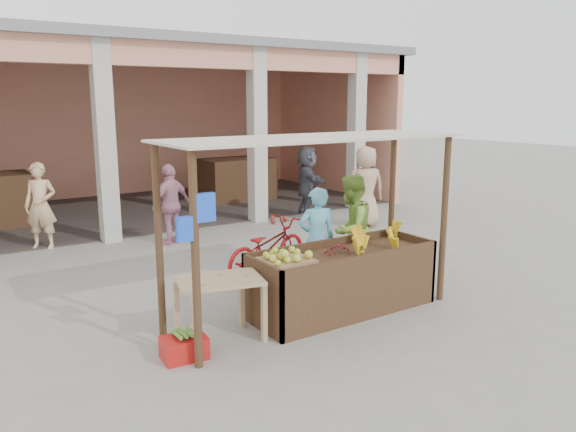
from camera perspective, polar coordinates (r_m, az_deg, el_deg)
ground at (r=7.58m, az=2.52°, el=-10.29°), size 60.00×60.00×0.00m
market_building at (r=15.19m, az=-17.81°, el=10.64°), size 14.40×6.40×4.20m
fruit_stall at (r=7.73m, az=5.56°, el=-6.73°), size 2.60×0.95×0.80m
stall_awning at (r=7.12m, az=2.28°, el=4.75°), size 4.09×1.35×2.39m
banana_heap at (r=8.03m, az=8.84°, el=-2.38°), size 1.15×0.63×0.21m
melon_tray at (r=7.12m, az=-0.35°, el=-4.21°), size 0.66×0.57×0.18m
berry_heap at (r=7.60m, az=5.12°, el=-3.38°), size 0.42×0.34×0.13m
side_table at (r=6.69m, az=-6.93°, el=-7.46°), size 1.11×0.87×0.79m
papaya_pile at (r=6.61m, az=-6.98°, el=-5.48°), size 0.73×0.42×0.21m
red_crate at (r=6.53m, az=-10.51°, el=-13.02°), size 0.52×0.39×0.25m
plantain_bundle at (r=6.47m, az=-10.56°, el=-11.72°), size 0.36×0.25×0.07m
produce_sacks at (r=13.17m, az=-1.13°, el=0.64°), size 0.82×0.77×0.62m
vendor_blue at (r=8.44m, az=2.93°, el=-2.00°), size 0.75×0.64×1.68m
vendor_green at (r=8.74m, az=6.39°, el=-1.11°), size 1.00×0.81×1.82m
motorcycle at (r=9.18m, az=-2.15°, el=-3.16°), size 1.11×1.96×0.97m
shopper_b at (r=11.40m, az=-11.81°, el=1.45°), size 1.14×0.88×1.71m
shopper_c at (r=12.76m, az=7.88°, el=3.38°), size 1.13×0.92×2.03m
shopper_d at (r=13.94m, az=1.93°, el=3.76°), size 1.21×1.82×1.82m
shopper_e at (r=11.79m, az=-23.85°, el=1.12°), size 0.81×0.77×1.75m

